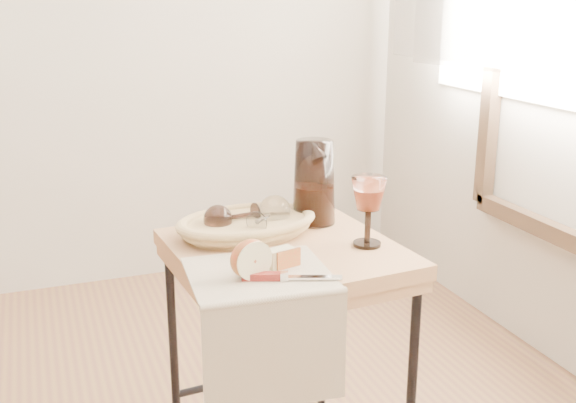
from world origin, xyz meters
name	(u,v)px	position (x,y,z in m)	size (l,w,h in m)	color
side_table	(285,367)	(0.68, 0.24, 0.33)	(0.53, 0.53, 0.67)	brown
tea_towel	(259,274)	(0.56, 0.08, 0.67)	(0.31, 0.28, 0.01)	beige
bread_basket	(247,227)	(0.62, 0.35, 0.69)	(0.33, 0.23, 0.05)	tan
goblet_lying_a	(234,217)	(0.59, 0.36, 0.72)	(0.12, 0.07, 0.07)	#382520
goblet_lying_b	(267,216)	(0.67, 0.33, 0.72)	(0.14, 0.08, 0.08)	white
pitcher	(314,182)	(0.82, 0.39, 0.78)	(0.16, 0.24, 0.27)	black
wine_goblet	(368,211)	(0.87, 0.17, 0.76)	(0.09, 0.09, 0.18)	white
apple_half	(249,258)	(0.54, 0.07, 0.72)	(0.09, 0.05, 0.09)	red
apple_wedge	(280,257)	(0.62, 0.10, 0.70)	(0.06, 0.03, 0.04)	beige
table_knife	(288,276)	(0.61, 0.02, 0.68)	(0.21, 0.02, 0.02)	silver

